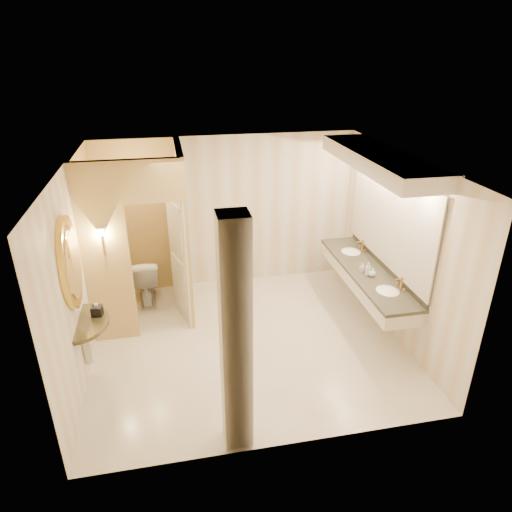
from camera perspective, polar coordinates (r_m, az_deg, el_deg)
The scene contains 16 objects.
floor at distance 6.97m, azimuth -0.99°, elevation -10.59°, with size 4.50×4.50×0.00m, color #F0E4CF.
ceiling at distance 5.83m, azimuth -1.19°, elevation 11.53°, with size 4.50×4.50×0.00m, color silver.
wall_back at distance 8.11m, azimuth -3.63°, elevation 5.45°, with size 4.50×0.02×2.70m, color beige.
wall_front at distance 4.60m, azimuth 3.48°, elevation -11.12°, with size 4.50×0.02×2.70m, color beige.
wall_left at distance 6.33m, azimuth -21.56°, elevation -2.21°, with size 0.02×4.00×2.70m, color beige.
wall_right at distance 7.00m, azimuth 17.35°, elevation 1.05°, with size 0.02×4.00×2.70m, color beige.
toilet_closet at distance 7.08m, azimuth -11.45°, elevation 2.30°, with size 1.50×1.55×2.70m.
wall_sconce at distance 6.51m, azimuth -18.74°, elevation 2.70°, with size 0.14×0.14×0.42m.
vanity at distance 7.01m, azimuth 14.62°, elevation 3.91°, with size 0.75×2.73×2.09m.
console_shelf at distance 6.00m, azimuth -21.71°, elevation -3.93°, with size 0.90×0.90×1.90m.
pillar at distance 4.68m, azimuth -2.57°, elevation -10.35°, with size 0.30×0.30×2.70m, color beige.
tissue_box at distance 6.25m, azimuth -19.26°, elevation -6.48°, with size 0.13×0.13×0.13m, color black.
toilet at distance 8.00m, azimuth -13.68°, elevation -2.89°, with size 0.46×0.81×0.82m, color white.
soap_bottle_a at distance 7.20m, azimuth 13.11°, elevation -1.39°, with size 0.06×0.06×0.13m, color beige.
soap_bottle_b at distance 7.07m, azimuth 14.35°, elevation -2.00°, with size 0.10×0.10×0.13m, color silver.
soap_bottle_c at distance 7.08m, azimuth 13.82°, elevation -1.58°, with size 0.08×0.08×0.21m, color #C6B28C.
Camera 1 is at (-1.00, -5.58, 4.06)m, focal length 32.00 mm.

